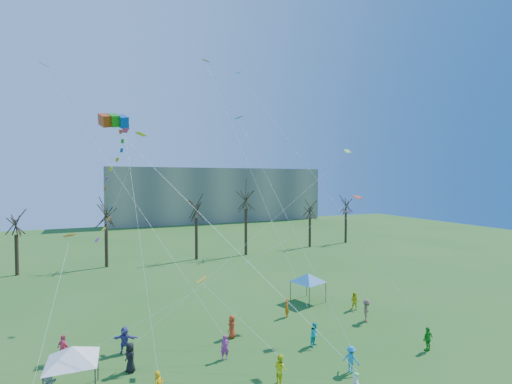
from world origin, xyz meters
name	(u,v)px	position (x,y,z in m)	size (l,w,h in m)	color
distant_building	(217,195)	(22.00, 82.00, 7.50)	(60.00, 14.00, 15.00)	gray
bare_tree_row	(176,212)	(1.55, 35.36, 7.01)	(70.34, 8.32, 11.37)	black
big_box_kite	(115,186)	(-7.56, 8.79, 11.38)	(6.70, 7.29, 21.63)	#C2370D
canopy_tent_white	(72,354)	(-10.00, 4.45, 2.34)	(3.68, 3.68, 2.76)	#3F3F44
canopy_tent_blue	(308,278)	(9.79, 12.28, 2.35)	(3.53, 3.53, 2.77)	#3F3F44
festival_crowd	(238,343)	(-0.12, 5.06, 0.86)	(24.99, 10.33, 1.86)	red
small_kites_aloft	(217,159)	(0.17, 10.54, 13.50)	(26.92, 16.13, 32.08)	#FB4B0D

